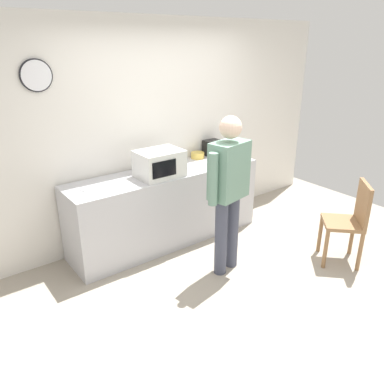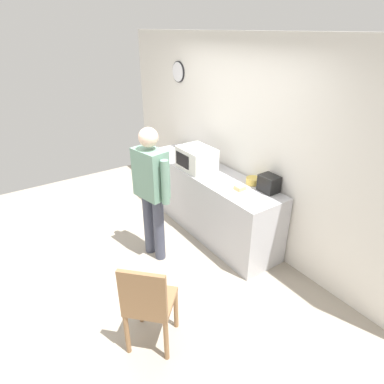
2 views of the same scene
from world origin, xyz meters
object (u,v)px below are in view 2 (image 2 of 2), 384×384
at_px(sandwich_plate, 240,189).
at_px(wooden_chair, 148,303).
at_px(person_standing, 151,186).
at_px(toaster, 269,184).
at_px(microwave, 197,159).
at_px(salad_bowl, 253,181).
at_px(fork_utensil, 171,149).
at_px(spoon_utensil, 252,200).

distance_m(sandwich_plate, wooden_chair, 1.73).
xyz_separation_m(sandwich_plate, person_standing, (-0.56, -0.88, 0.06)).
xyz_separation_m(toaster, wooden_chair, (0.43, -1.84, -0.47)).
distance_m(microwave, salad_bowl, 0.85).
bearing_deg(sandwich_plate, fork_utensil, 177.32).
height_order(salad_bowl, person_standing, person_standing).
bearing_deg(fork_utensil, sandwich_plate, -2.68).
relative_size(sandwich_plate, spoon_utensil, 1.60).
relative_size(salad_bowl, fork_utensil, 1.03).
distance_m(microwave, sandwich_plate, 0.85).
bearing_deg(sandwich_plate, spoon_utensil, -8.18).
height_order(sandwich_plate, spoon_utensil, sandwich_plate).
height_order(spoon_utensil, person_standing, person_standing).
relative_size(fork_utensil, spoon_utensil, 1.00).
relative_size(salad_bowl, spoon_utensil, 1.03).
bearing_deg(microwave, fork_utensil, 172.50).
relative_size(spoon_utensil, person_standing, 0.10).
height_order(fork_utensil, spoon_utensil, same).
relative_size(spoon_utensil, wooden_chair, 0.18).
bearing_deg(salad_bowl, toaster, 0.55).
xyz_separation_m(microwave, fork_utensil, (-0.89, 0.12, -0.15)).
height_order(person_standing, wooden_chair, person_standing).
bearing_deg(wooden_chair, person_standing, 149.77).
height_order(microwave, person_standing, person_standing).
height_order(microwave, salad_bowl, microwave).
bearing_deg(spoon_utensil, sandwich_plate, 171.82).
relative_size(microwave, fork_utensil, 2.94).
bearing_deg(spoon_utensil, person_standing, -134.08).
xyz_separation_m(toaster, person_standing, (-0.75, -1.15, -0.02)).
relative_size(microwave, sandwich_plate, 1.84).
xyz_separation_m(fork_utensil, wooden_chair, (2.35, -1.65, -0.38)).
bearing_deg(toaster, sandwich_plate, -125.43).
height_order(salad_bowl, fork_utensil, salad_bowl).
bearing_deg(sandwich_plate, microwave, -177.55).
relative_size(microwave, toaster, 2.27).
bearing_deg(sandwich_plate, toaster, 54.57).
relative_size(sandwich_plate, fork_utensil, 1.60).
relative_size(fork_utensil, wooden_chair, 0.18).
xyz_separation_m(microwave, spoon_utensil, (1.10, -0.00, -0.15)).
relative_size(toaster, fork_utensil, 1.29).
xyz_separation_m(spoon_utensil, person_standing, (-0.81, -0.84, 0.08)).
height_order(salad_bowl, wooden_chair, salad_bowl).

